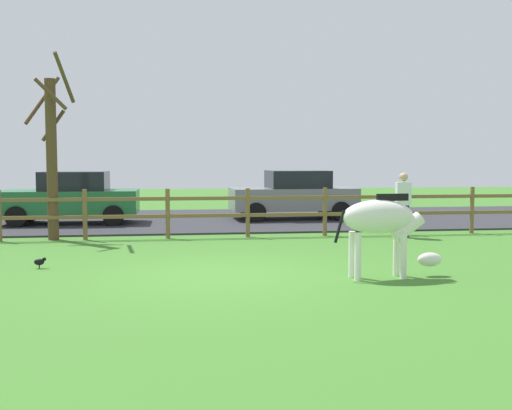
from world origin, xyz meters
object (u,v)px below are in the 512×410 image
(bare_tree, at_px, (52,152))
(parked_car_grey, at_px, (294,194))
(parked_car_green, at_px, (71,197))
(zebra, at_px, (383,223))
(visitor_near_fence, at_px, (403,202))
(crow_on_grass, at_px, (40,262))

(bare_tree, distance_m, parked_car_grey, 7.92)
(parked_car_green, bearing_deg, zebra, -54.27)
(visitor_near_fence, bearing_deg, zebra, -114.59)
(crow_on_grass, height_order, parked_car_green, parked_car_green)
(crow_on_grass, distance_m, visitor_near_fence, 8.86)
(parked_car_grey, bearing_deg, bare_tree, -150.21)
(bare_tree, xyz_separation_m, crow_on_grass, (0.52, -4.04, -2.03))
(bare_tree, relative_size, parked_car_green, 1.12)
(zebra, bearing_deg, parked_car_green, 125.73)
(zebra, distance_m, visitor_near_fence, 5.51)
(visitor_near_fence, bearing_deg, parked_car_green, 155.36)
(zebra, bearing_deg, visitor_near_fence, 65.41)
(zebra, distance_m, parked_car_grey, 9.59)
(crow_on_grass, xyz_separation_m, visitor_near_fence, (8.17, 3.35, 0.78))
(zebra, height_order, parked_car_grey, parked_car_grey)
(bare_tree, height_order, crow_on_grass, bare_tree)
(bare_tree, distance_m, parked_car_green, 3.60)
(parked_car_green, relative_size, parked_car_grey, 0.99)
(zebra, bearing_deg, parked_car_grey, 87.68)
(bare_tree, bearing_deg, parked_car_green, 91.97)
(crow_on_grass, relative_size, parked_car_grey, 0.05)
(bare_tree, xyz_separation_m, visitor_near_fence, (8.69, -0.69, -1.25))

